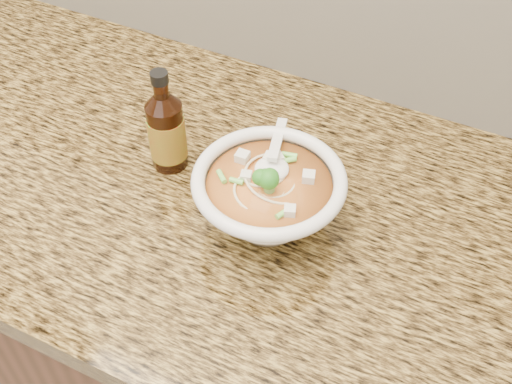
% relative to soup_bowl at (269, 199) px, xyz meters
% --- Properties ---
extents(cabinet, '(4.00, 0.65, 0.86)m').
position_rel_soup_bowl_xyz_m(cabinet, '(-0.31, 0.04, -0.52)').
color(cabinet, '#361F10').
rests_on(cabinet, ground).
extents(counter_slab, '(4.00, 0.68, 0.04)m').
position_rel_soup_bowl_xyz_m(counter_slab, '(-0.31, 0.04, -0.07)').
color(counter_slab, '#A5843C').
rests_on(counter_slab, cabinet).
extents(soup_bowl, '(0.21, 0.24, 0.12)m').
position_rel_soup_bowl_xyz_m(soup_bowl, '(0.00, 0.00, 0.00)').
color(soup_bowl, white).
rests_on(soup_bowl, counter_slab).
extents(hot_sauce_bottle, '(0.07, 0.07, 0.18)m').
position_rel_soup_bowl_xyz_m(hot_sauce_bottle, '(-0.19, 0.04, 0.02)').
color(hot_sauce_bottle, '#331507').
rests_on(hot_sauce_bottle, counter_slab).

